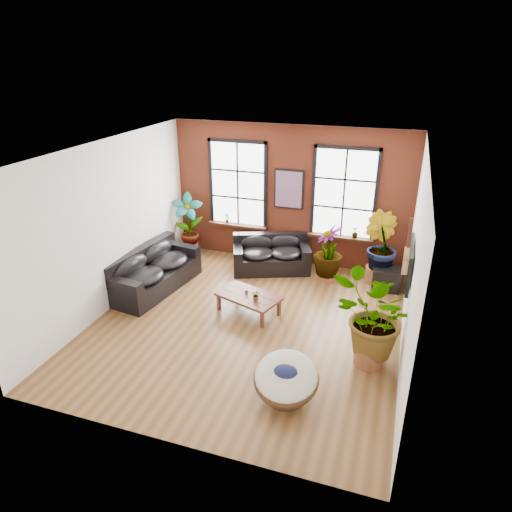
% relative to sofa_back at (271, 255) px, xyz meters
% --- Properties ---
extents(room, '(6.04, 6.54, 3.54)m').
position_rel_sofa_back_xyz_m(room, '(0.26, -2.45, 1.35)').
color(room, brown).
rests_on(room, ground).
extents(sofa_back, '(2.09, 1.54, 0.87)m').
position_rel_sofa_back_xyz_m(sofa_back, '(0.00, 0.00, 0.00)').
color(sofa_back, black).
rests_on(sofa_back, ground).
extents(sofa_left, '(1.33, 2.51, 0.94)m').
position_rel_sofa_back_xyz_m(sofa_left, '(-2.31, -1.83, 0.04)').
color(sofa_left, black).
rests_on(sofa_left, ground).
extents(coffee_table, '(1.47, 1.12, 0.50)m').
position_rel_sofa_back_xyz_m(coffee_table, '(0.15, -2.18, -0.02)').
color(coffee_table, '#4C251B').
rests_on(coffee_table, ground).
extents(papasan_chair, '(1.11, 1.12, 0.77)m').
position_rel_sofa_back_xyz_m(papasan_chair, '(1.58, -4.48, 0.00)').
color(papasan_chair, '#442C18').
rests_on(papasan_chair, ground).
extents(poster, '(0.74, 0.06, 0.98)m').
position_rel_sofa_back_xyz_m(poster, '(0.26, 0.58, 1.56)').
color(poster, black).
rests_on(poster, room).
extents(tv_wall_unit, '(0.13, 1.86, 1.20)m').
position_rel_sofa_back_xyz_m(tv_wall_unit, '(3.19, -2.00, 1.15)').
color(tv_wall_unit, black).
rests_on(tv_wall_unit, room).
extents(media_box, '(0.66, 0.56, 0.52)m').
position_rel_sofa_back_xyz_m(media_box, '(2.83, -0.17, -0.13)').
color(media_box, black).
rests_on(media_box, ground).
extents(pot_back_left, '(0.47, 0.47, 0.34)m').
position_rel_sofa_back_xyz_m(pot_back_left, '(-2.36, 0.19, -0.22)').
color(pot_back_left, brown).
rests_on(pot_back_left, ground).
extents(pot_back_right, '(0.64, 0.64, 0.39)m').
position_rel_sofa_back_xyz_m(pot_back_right, '(2.59, 0.12, -0.20)').
color(pot_back_right, brown).
rests_on(pot_back_right, ground).
extents(pot_right_wall, '(0.58, 0.58, 0.38)m').
position_rel_sofa_back_xyz_m(pot_right_wall, '(2.73, -3.15, -0.20)').
color(pot_right_wall, brown).
rests_on(pot_right_wall, ground).
extents(pot_mid, '(0.59, 0.59, 0.36)m').
position_rel_sofa_back_xyz_m(pot_mid, '(1.45, -0.12, -0.21)').
color(pot_mid, brown).
rests_on(pot_mid, ground).
extents(floor_plant_back_left, '(0.97, 0.85, 1.55)m').
position_rel_sofa_back_xyz_m(floor_plant_back_left, '(-2.34, 0.16, 0.54)').
color(floor_plant_back_left, '#1D4F15').
rests_on(floor_plant_back_left, ground).
extents(floor_plant_back_right, '(1.09, 1.09, 1.55)m').
position_rel_sofa_back_xyz_m(floor_plant_back_right, '(2.58, 0.15, 0.53)').
color(floor_plant_back_right, '#1D4F15').
rests_on(floor_plant_back_right, ground).
extents(floor_plant_right_wall, '(1.77, 1.80, 1.51)m').
position_rel_sofa_back_xyz_m(floor_plant_right_wall, '(2.75, -3.14, 0.53)').
color(floor_plant_right_wall, '#1D4F15').
rests_on(floor_plant_right_wall, ground).
extents(floor_plant_mid, '(0.88, 0.88, 1.23)m').
position_rel_sofa_back_xyz_m(floor_plant_mid, '(1.45, -0.15, 0.37)').
color(floor_plant_mid, '#1D4F15').
rests_on(floor_plant_mid, ground).
extents(table_plant, '(0.22, 0.20, 0.22)m').
position_rel_sofa_back_xyz_m(table_plant, '(0.37, -2.31, 0.14)').
color(table_plant, '#1D4F15').
rests_on(table_plant, coffee_table).
extents(sill_plant_left, '(0.17, 0.17, 0.27)m').
position_rel_sofa_back_xyz_m(sill_plant_left, '(-1.39, 0.53, 0.64)').
color(sill_plant_left, '#1D4F15').
rests_on(sill_plant_left, room).
extents(sill_plant_right, '(0.19, 0.19, 0.27)m').
position_rel_sofa_back_xyz_m(sill_plant_right, '(1.96, 0.53, 0.64)').
color(sill_plant_right, '#1D4F15').
rests_on(sill_plant_right, room).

